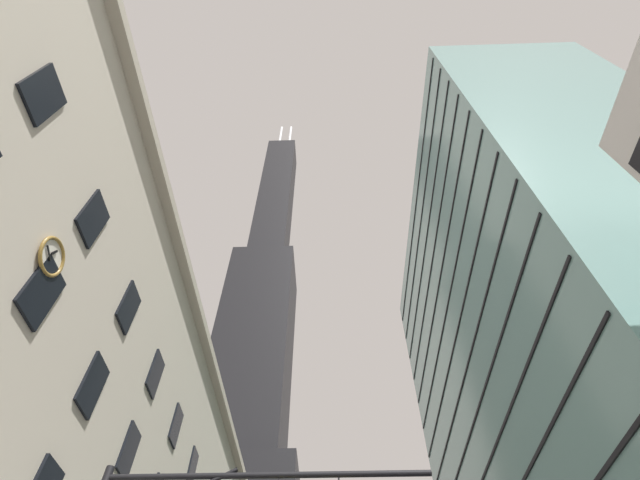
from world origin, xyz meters
name	(u,v)px	position (x,y,z in m)	size (l,w,h in m)	color
dark_skyscraper	(248,398)	(-20.94, 84.72, 63.09)	(25.63, 25.63, 215.64)	black
glass_office_midrise	(549,366)	(19.68, 30.23, 29.58)	(17.47, 44.76, 59.15)	gray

